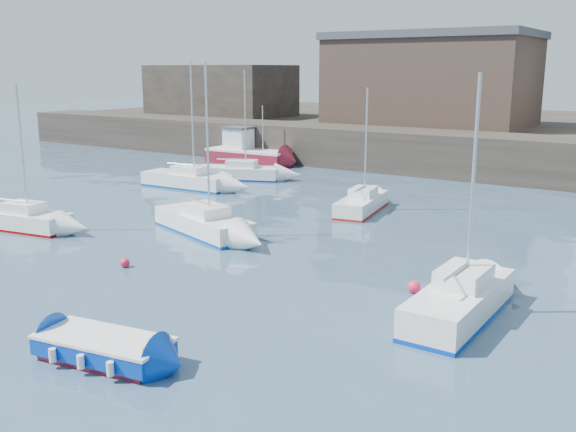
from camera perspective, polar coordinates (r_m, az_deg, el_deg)
The scene contains 16 objects.
water at distance 18.72m, azimuth -21.08°, elevation -11.43°, with size 220.00×220.00×0.00m, color #2D4760.
quay_wall at distance 47.20m, azimuth 15.62°, elevation 5.24°, with size 90.00×5.00×3.00m, color #28231E.
land_strip at distance 64.49m, azimuth 20.63°, elevation 6.76°, with size 90.00×32.00×2.80m, color #28231E.
warehouse at distance 56.37m, azimuth 12.61°, elevation 11.81°, with size 16.40×10.40×7.60m.
bldg_west at distance 66.72m, azimuth -6.03°, elevation 11.05°, with size 14.00×8.00×5.00m.
blue_dinghy at distance 17.68m, azimuth -16.06°, elevation -11.15°, with size 3.84×2.18×0.69m.
fishing_boat at distance 51.92m, azimuth -3.67°, elevation 5.69°, with size 7.10×2.80×4.67m.
sailboat_a at distance 33.00m, azimuth -22.65°, elevation -0.26°, with size 5.42×2.50×6.78m.
sailboat_b at distance 29.94m, azimuth -7.52°, elevation -0.58°, with size 6.32×3.74×7.75m.
sailboat_c at distance 20.40m, azimuth 15.04°, elevation -7.25°, with size 1.86×5.61×7.36m.
sailboat_e at distance 41.66m, azimuth -8.94°, elevation 3.22°, with size 6.25×2.26×7.93m.
sailboat_f at distance 34.42m, azimuth 6.58°, elevation 1.15°, with size 2.43×5.20×6.50m.
sailboat_h at distance 44.44m, azimuth -4.43°, elevation 3.90°, with size 6.01×3.88×7.39m.
buoy_near at distance 25.56m, azimuth -14.27°, elevation -4.41°, with size 0.37×0.37×0.37m, color #FF1E42.
buoy_mid at distance 22.44m, azimuth 11.12°, elevation -6.70°, with size 0.44×0.44×0.44m, color #FF1E42.
buoy_far at distance 32.31m, azimuth -7.62°, elevation -0.49°, with size 0.37×0.37×0.37m, color #FF1E42.
Camera 1 is at (14.24, -9.61, 7.46)m, focal length 40.00 mm.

